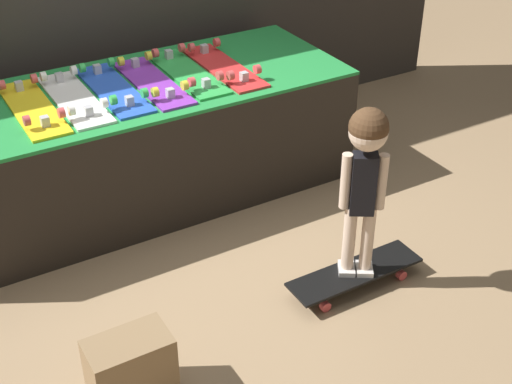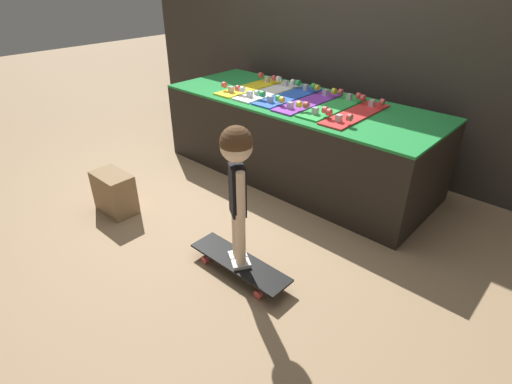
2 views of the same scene
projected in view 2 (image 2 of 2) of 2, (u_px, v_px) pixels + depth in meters
The scene contains 12 objects.
ground_plane at pixel (253, 197), 3.38m from camera, with size 16.00×16.00×0.00m, color #9E7F5B.
back_wall at pixel (347, 37), 3.64m from camera, with size 5.45×0.10×2.28m.
display_rack at pixel (297, 138), 3.58m from camera, with size 2.45×0.94×0.70m.
skateboard_yellow_on_rack at pixel (250, 87), 3.72m from camera, with size 0.20×0.75×0.09m.
skateboard_white_on_rack at pixel (268, 91), 3.59m from camera, with size 0.20×0.75×0.09m.
skateboard_blue_on_rack at pixel (289, 96), 3.47m from camera, with size 0.20×0.75×0.09m.
skateboard_purple_on_rack at pixel (308, 101), 3.32m from camera, with size 0.20×0.75×0.09m.
skateboard_green_on_rack at pixel (333, 106), 3.20m from camera, with size 0.20×0.75×0.09m.
skateboard_red_on_rack at pixel (356, 113), 3.06m from camera, with size 0.20×0.75×0.09m.
skateboard_on_floor at pixel (239, 263), 2.51m from camera, with size 0.72×0.20×0.09m.
child at pixel (237, 172), 2.20m from camera, with size 0.20×0.19×0.89m.
storage_box at pixel (115, 193), 3.12m from camera, with size 0.34×0.20×0.32m.
Camera 2 is at (1.99, -2.13, 1.71)m, focal length 28.00 mm.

